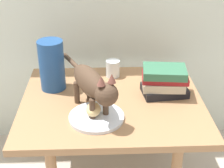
% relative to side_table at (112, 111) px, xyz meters
% --- Properties ---
extents(side_table, '(0.81, 0.68, 0.50)m').
position_rel_side_table_xyz_m(side_table, '(0.00, 0.00, 0.00)').
color(side_table, '#9E724C').
rests_on(side_table, ground).
extents(plate, '(0.23, 0.23, 0.01)m').
position_rel_side_table_xyz_m(plate, '(-0.07, -0.15, 0.07)').
color(plate, silver).
rests_on(plate, side_table).
extents(bread_roll, '(0.07, 0.08, 0.05)m').
position_rel_side_table_xyz_m(bread_roll, '(-0.08, -0.14, 0.10)').
color(bread_roll, '#E0BC7A').
rests_on(bread_roll, plate).
extents(cat, '(0.24, 0.44, 0.23)m').
position_rel_side_table_xyz_m(cat, '(-0.08, -0.10, 0.19)').
color(cat, '#4C3828').
rests_on(cat, side_table).
extents(book_stack, '(0.22, 0.16, 0.13)m').
position_rel_side_table_xyz_m(book_stack, '(0.24, 0.04, 0.13)').
color(book_stack, black).
rests_on(book_stack, side_table).
extents(green_vase, '(0.12, 0.12, 0.24)m').
position_rel_side_table_xyz_m(green_vase, '(-0.27, 0.12, 0.18)').
color(green_vase, navy).
rests_on(green_vase, side_table).
extents(candle_jar, '(0.07, 0.07, 0.08)m').
position_rel_side_table_xyz_m(candle_jar, '(0.01, 0.24, 0.10)').
color(candle_jar, silver).
rests_on(candle_jar, side_table).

